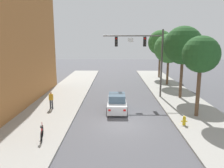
# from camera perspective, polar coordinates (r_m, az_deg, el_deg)

# --- Properties ---
(ground_plane) EXTENTS (120.00, 120.00, 0.00)m
(ground_plane) POSITION_cam_1_polar(r_m,az_deg,el_deg) (17.21, 2.79, -10.74)
(ground_plane) COLOR #4C4C51
(sidewalk_left) EXTENTS (5.00, 60.00, 0.15)m
(sidewalk_left) POSITION_cam_1_polar(r_m,az_deg,el_deg) (18.14, -18.51, -9.90)
(sidewalk_left) COLOR #99968E
(sidewalk_left) RESTS_ON ground
(sidewalk_right) EXTENTS (5.00, 60.00, 0.15)m
(sidewalk_right) POSITION_cam_1_polar(r_m,az_deg,el_deg) (18.60, 23.55, -9.75)
(sidewalk_right) COLOR #99968E
(sidewalk_right) RESTS_ON ground
(traffic_signal_mast) EXTENTS (6.58, 0.38, 7.50)m
(traffic_signal_mast) POSITION_cam_1_polar(r_m,az_deg,el_deg) (24.53, 8.69, 8.58)
(traffic_signal_mast) COLOR #514C47
(traffic_signal_mast) RESTS_ON sidewalk_right
(car_lead_white) EXTENTS (1.86, 4.25, 1.60)m
(car_lead_white) POSITION_cam_1_polar(r_m,az_deg,el_deg) (20.48, 1.29, -4.96)
(car_lead_white) COLOR silver
(car_lead_white) RESTS_ON ground
(pedestrian_sidewalk_left_walker) EXTENTS (0.36, 0.22, 1.64)m
(pedestrian_sidewalk_left_walker) POSITION_cam_1_polar(r_m,az_deg,el_deg) (21.21, -15.61, -3.86)
(pedestrian_sidewalk_left_walker) COLOR #333338
(pedestrian_sidewalk_left_walker) RESTS_ON sidewalk_left
(bicycle_leaning) EXTENTS (0.49, 1.73, 0.98)m
(bicycle_leaning) POSITION_cam_1_polar(r_m,az_deg,el_deg) (15.25, -17.81, -12.11)
(bicycle_leaning) COLOR black
(bicycle_leaning) RESTS_ON sidewalk_left
(fire_hydrant) EXTENTS (0.48, 0.24, 0.72)m
(fire_hydrant) POSITION_cam_1_polar(r_m,az_deg,el_deg) (17.62, 18.34, -9.03)
(fire_hydrant) COLOR gold
(fire_hydrant) RESTS_ON sidewalk_right
(street_tree_nearest) EXTENTS (3.00, 3.00, 6.71)m
(street_tree_nearest) POSITION_cam_1_polar(r_m,az_deg,el_deg) (19.19, 22.21, 7.05)
(street_tree_nearest) COLOR brown
(street_tree_nearest) RESTS_ON sidewalk_right
(street_tree_second) EXTENTS (4.13, 4.13, 7.85)m
(street_tree_second) POSITION_cam_1_polar(r_m,az_deg,el_deg) (25.06, 18.09, 9.52)
(street_tree_second) COLOR brown
(street_tree_second) RESTS_ON sidewalk_right
(street_tree_third) EXTENTS (4.13, 4.13, 7.25)m
(street_tree_third) POSITION_cam_1_polar(r_m,az_deg,el_deg) (32.19, 14.59, 8.93)
(street_tree_third) COLOR brown
(street_tree_third) RESTS_ON sidewalk_right
(street_tree_farthest) EXTENTS (4.19, 4.19, 8.03)m
(street_tree_farthest) POSITION_cam_1_polar(r_m,az_deg,el_deg) (38.56, 12.51, 10.47)
(street_tree_farthest) COLOR brown
(street_tree_farthest) RESTS_ON sidewalk_right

